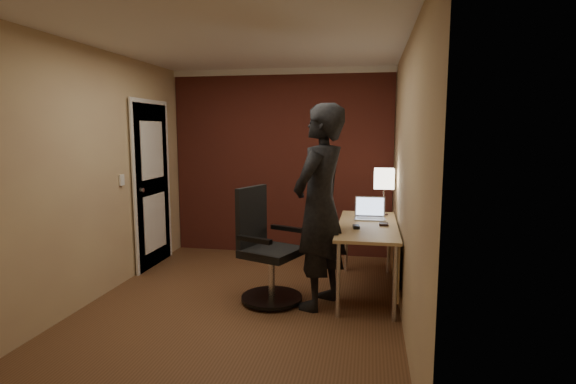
% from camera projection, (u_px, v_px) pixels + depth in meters
% --- Properties ---
extents(room, '(4.00, 4.00, 4.00)m').
position_uv_depth(room, '(254.00, 156.00, 5.73)').
color(room, brown).
rests_on(room, ground).
extents(desk, '(0.60, 1.50, 0.73)m').
position_uv_depth(desk, '(375.00, 237.00, 4.63)').
color(desk, tan).
rests_on(desk, ground).
extents(desk_lamp, '(0.22, 0.22, 0.54)m').
position_uv_depth(desk_lamp, '(384.00, 179.00, 5.03)').
color(desk_lamp, silver).
rests_on(desk_lamp, desk).
extents(laptop, '(0.34, 0.27, 0.23)m').
position_uv_depth(laptop, '(370.00, 213.00, 4.93)').
color(laptop, silver).
rests_on(laptop, desk).
extents(mouse, '(0.08, 0.11, 0.03)m').
position_uv_depth(mouse, '(356.00, 227.00, 4.43)').
color(mouse, black).
rests_on(mouse, desk).
extents(wallet, '(0.09, 0.11, 0.02)m').
position_uv_depth(wallet, '(384.00, 224.00, 4.58)').
color(wallet, black).
rests_on(wallet, desk).
extents(office_chair, '(0.65, 0.71, 1.11)m').
position_uv_depth(office_chair, '(266.00, 253.00, 4.43)').
color(office_chair, black).
rests_on(office_chair, ground).
extents(person, '(0.69, 0.83, 1.94)m').
position_uv_depth(person, '(320.00, 207.00, 4.25)').
color(person, black).
rests_on(person, ground).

